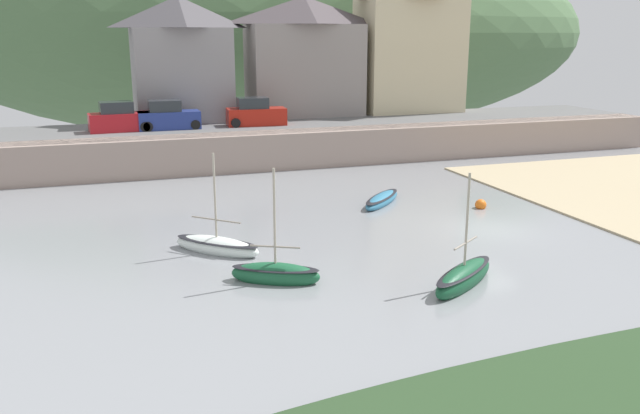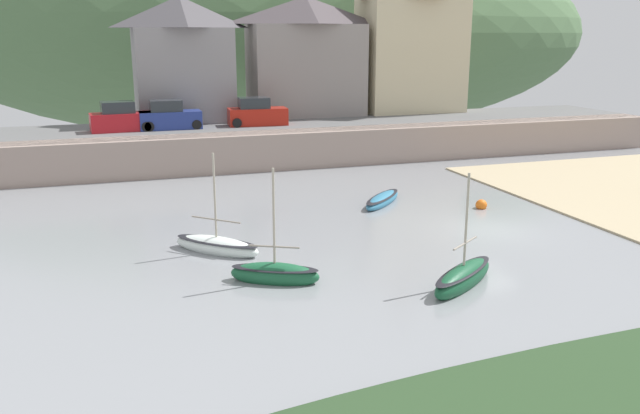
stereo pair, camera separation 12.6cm
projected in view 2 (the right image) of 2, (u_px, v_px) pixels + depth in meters
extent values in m
cube|color=gray|center=(487.00, 230.00, 30.18)|extent=(48.00, 40.00, 0.06)
cube|color=gray|center=(353.00, 146.00, 45.48)|extent=(48.00, 2.40, 2.40)
cube|color=#606060|center=(335.00, 122.00, 48.59)|extent=(48.00, 9.00, 0.10)
ellipsoid|color=#507148|center=(284.00, 33.00, 80.35)|extent=(80.00, 44.00, 25.05)
cube|color=gray|center=(183.00, 75.00, 48.71)|extent=(6.85, 5.84, 6.69)
pyramid|color=#4F4B4F|center=(180.00, 12.00, 47.58)|extent=(7.15, 6.14, 2.21)
cube|color=gray|center=(306.00, 70.00, 51.56)|extent=(8.74, 4.30, 6.98)
pyramid|color=#52494C|center=(306.00, 10.00, 50.41)|extent=(9.04, 4.60, 2.05)
cube|color=beige|center=(411.00, 56.00, 54.02)|extent=(8.20, 4.77, 9.07)
cube|color=tan|center=(409.00, 38.00, 57.87)|extent=(2.80, 2.80, 11.87)
ellipsoid|color=white|center=(217.00, 246.00, 27.05)|extent=(3.59, 3.53, 0.83)
ellipsoid|color=black|center=(217.00, 241.00, 27.00)|extent=(3.52, 3.46, 0.12)
cylinder|color=#B2A893|center=(215.00, 196.00, 26.51)|extent=(0.09, 0.09, 3.47)
cylinder|color=gray|center=(216.00, 220.00, 26.76)|extent=(1.74, 1.69, 0.07)
ellipsoid|color=teal|center=(382.00, 200.00, 34.78)|extent=(3.53, 3.63, 0.66)
ellipsoid|color=black|center=(383.00, 197.00, 34.73)|extent=(3.46, 3.55, 0.12)
ellipsoid|color=#1B5B37|center=(275.00, 275.00, 23.79)|extent=(3.35, 2.38, 0.92)
ellipsoid|color=black|center=(275.00, 268.00, 23.73)|extent=(3.28, 2.33, 0.12)
cylinder|color=#B2A893|center=(274.00, 216.00, 23.24)|extent=(0.09, 0.09, 3.47)
cylinder|color=gray|center=(274.00, 247.00, 23.52)|extent=(1.65, 0.91, 0.07)
ellipsoid|color=#165130|center=(463.00, 278.00, 23.42)|extent=(3.86, 3.10, 0.98)
ellipsoid|color=black|center=(464.00, 271.00, 23.35)|extent=(3.78, 3.04, 0.12)
cylinder|color=#B2A893|center=(467.00, 220.00, 22.88)|extent=(0.09, 0.09, 3.32)
cylinder|color=gray|center=(465.00, 243.00, 23.09)|extent=(1.54, 1.12, 0.07)
cube|color=#AE1720|center=(123.00, 122.00, 43.86)|extent=(4.22, 2.02, 1.20)
cube|color=#282D33|center=(118.00, 108.00, 43.54)|extent=(2.21, 1.66, 0.80)
cylinder|color=black|center=(147.00, 124.00, 45.17)|extent=(0.64, 0.22, 0.64)
cylinder|color=black|center=(149.00, 127.00, 43.70)|extent=(0.64, 0.22, 0.64)
cylinder|color=black|center=(97.00, 126.00, 44.16)|extent=(0.64, 0.22, 0.64)
cylinder|color=black|center=(97.00, 129.00, 42.69)|extent=(0.64, 0.22, 0.64)
cube|color=navy|center=(170.00, 120.00, 44.81)|extent=(4.10, 1.71, 1.20)
cube|color=#282D33|center=(166.00, 106.00, 44.49)|extent=(2.10, 1.50, 0.80)
cylinder|color=black|center=(193.00, 122.00, 46.12)|extent=(0.64, 0.22, 0.64)
cylinder|color=black|center=(197.00, 125.00, 44.65)|extent=(0.64, 0.22, 0.64)
cylinder|color=black|center=(145.00, 124.00, 45.11)|extent=(0.64, 0.22, 0.64)
cylinder|color=black|center=(147.00, 127.00, 43.64)|extent=(0.64, 0.22, 0.64)
cube|color=#AB1E12|center=(258.00, 117.00, 46.65)|extent=(4.20, 1.95, 1.20)
cube|color=#282D33|center=(254.00, 103.00, 46.33)|extent=(2.19, 1.63, 0.80)
cylinder|color=black|center=(277.00, 118.00, 47.96)|extent=(0.64, 0.22, 0.64)
cylinder|color=black|center=(283.00, 121.00, 46.49)|extent=(0.64, 0.22, 0.64)
cylinder|color=black|center=(233.00, 120.00, 46.95)|extent=(0.64, 0.22, 0.64)
cylinder|color=black|center=(237.00, 123.00, 45.49)|extent=(0.64, 0.22, 0.64)
sphere|color=orange|center=(481.00, 205.00, 33.81)|extent=(0.59, 0.59, 0.59)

